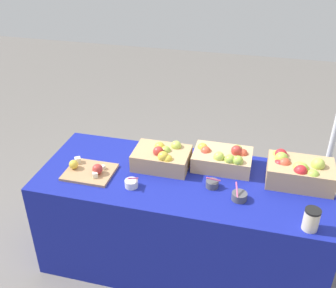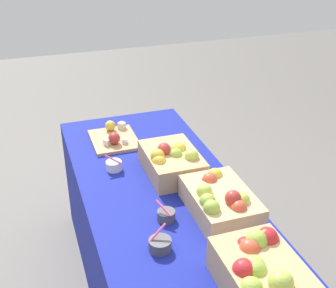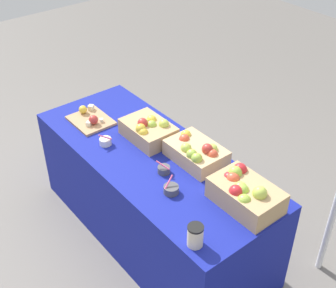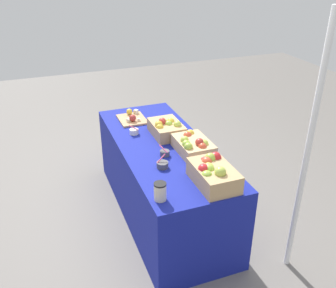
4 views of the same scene
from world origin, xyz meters
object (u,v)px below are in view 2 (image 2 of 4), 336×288
object	(u,v)px
cutting_board_front	(114,138)
apple_crate_middle	(220,201)
apple_crate_left	(262,274)
sample_bowl_mid	(160,244)
sample_bowl_far	(114,165)
sample_bowl_near	(166,215)
apple_crate_right	(172,161)

from	to	relation	value
cutting_board_front	apple_crate_middle	bearing A→B (deg)	19.33
apple_crate_left	sample_bowl_mid	size ratio (longest dim) A/B	3.88
cutting_board_front	sample_bowl_far	bearing A→B (deg)	-12.48
cutting_board_front	sample_bowl_far	world-z (taller)	sample_bowl_far
sample_bowl_near	sample_bowl_far	world-z (taller)	sample_bowl_far
sample_bowl_far	apple_crate_left	bearing A→B (deg)	17.13
apple_crate_left	sample_bowl_near	world-z (taller)	apple_crate_left
apple_crate_left	sample_bowl_far	world-z (taller)	apple_crate_left
apple_crate_right	sample_bowl_mid	bearing A→B (deg)	-23.45
sample_bowl_mid	apple_crate_right	bearing A→B (deg)	156.55
sample_bowl_near	sample_bowl_mid	distance (m)	0.20
apple_crate_right	cutting_board_front	world-z (taller)	apple_crate_right
sample_bowl_mid	sample_bowl_far	distance (m)	0.67
apple_crate_left	apple_crate_right	size ratio (longest dim) A/B	1.10
apple_crate_middle	sample_bowl_near	bearing A→B (deg)	-97.46
cutting_board_front	apple_crate_left	bearing A→B (deg)	10.20
apple_crate_right	sample_bowl_near	xyz separation A→B (m)	(0.37, -0.15, -0.05)
sample_bowl_mid	sample_bowl_far	world-z (taller)	sample_bowl_mid
apple_crate_right	cutting_board_front	size ratio (longest dim) A/B	1.17
apple_crate_left	apple_crate_middle	world-z (taller)	apple_crate_left
apple_crate_left	sample_bowl_near	xyz separation A→B (m)	(-0.51, -0.19, -0.06)
apple_crate_left	cutting_board_front	distance (m)	1.35
sample_bowl_mid	sample_bowl_near	bearing A→B (deg)	154.53
sample_bowl_far	cutting_board_front	bearing A→B (deg)	167.52
apple_crate_middle	sample_bowl_mid	size ratio (longest dim) A/B	3.68
cutting_board_front	sample_bowl_near	xyz separation A→B (m)	(0.81, 0.05, 0.00)
apple_crate_middle	sample_bowl_far	distance (m)	0.64
sample_bowl_far	apple_crate_right	bearing A→B (deg)	65.42
sample_bowl_near	cutting_board_front	bearing A→B (deg)	-176.32
cutting_board_front	sample_bowl_far	xyz separation A→B (m)	(0.32, -0.07, 0.00)
apple_crate_left	cutting_board_front	xyz separation A→B (m)	(-1.32, -0.24, -0.07)
apple_crate_right	cutting_board_front	xyz separation A→B (m)	(-0.45, -0.20, -0.05)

